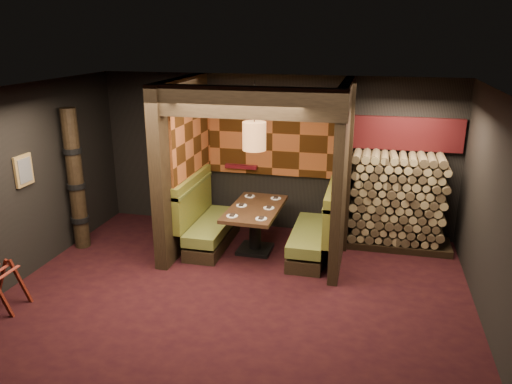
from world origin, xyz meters
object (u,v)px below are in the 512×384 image
at_px(booth_bench_left, 207,223).
at_px(booth_bench_right, 316,233).
at_px(dining_table, 255,220).
at_px(totem_column, 76,181).
at_px(pendant_lamp, 254,136).
at_px(luggage_rack, 1,285).
at_px(firewood_stack, 402,202).

bearing_deg(booth_bench_left, booth_bench_right, 0.00).
distance_m(dining_table, totem_column, 3.07).
height_order(booth_bench_left, pendant_lamp, pendant_lamp).
distance_m(booth_bench_right, pendant_lamp, 1.89).
height_order(dining_table, pendant_lamp, pendant_lamp).
height_order(booth_bench_left, booth_bench_right, same).
xyz_separation_m(booth_bench_right, dining_table, (-1.02, -0.06, 0.15)).
bearing_deg(pendant_lamp, luggage_rack, -139.06).
bearing_deg(booth_bench_right, luggage_rack, -146.22).
bearing_deg(totem_column, luggage_rack, -87.78).
bearing_deg(totem_column, pendant_lamp, 8.48).
distance_m(dining_table, pendant_lamp, 1.44).
relative_size(booth_bench_right, pendant_lamp, 1.48).
xyz_separation_m(booth_bench_right, firewood_stack, (1.35, 0.70, 0.42)).
height_order(booth_bench_right, luggage_rack, booth_bench_right).
relative_size(dining_table, luggage_rack, 2.30).
bearing_deg(dining_table, booth_bench_right, 3.25).
bearing_deg(booth_bench_left, luggage_rack, -127.58).
bearing_deg(booth_bench_right, dining_table, -176.75).
distance_m(totem_column, firewood_stack, 5.49).
xyz_separation_m(dining_table, firewood_stack, (2.37, 0.76, 0.27)).
bearing_deg(firewood_stack, dining_table, -162.27).
bearing_deg(firewood_stack, totem_column, -166.81).
bearing_deg(dining_table, totem_column, -170.57).
distance_m(booth_bench_right, totem_column, 4.10).
height_order(booth_bench_right, totem_column, totem_column).
distance_m(booth_bench_left, luggage_rack, 3.29).
bearing_deg(booth_bench_left, dining_table, -3.76).
height_order(pendant_lamp, firewood_stack, pendant_lamp).
relative_size(booth_bench_right, luggage_rack, 2.43).
relative_size(pendant_lamp, luggage_rack, 1.64).
xyz_separation_m(dining_table, luggage_rack, (-2.89, -2.55, -0.23)).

